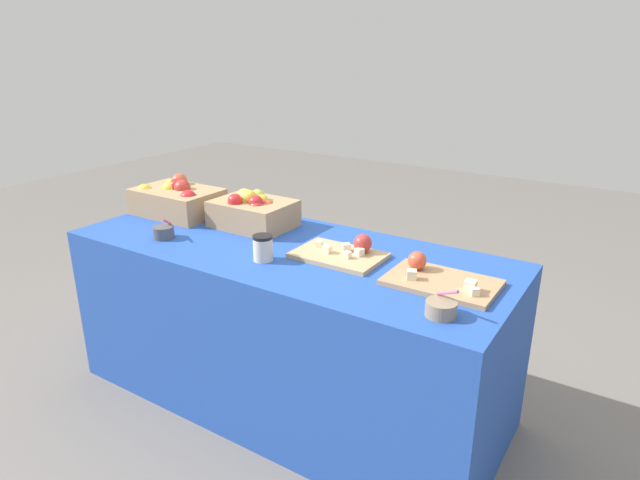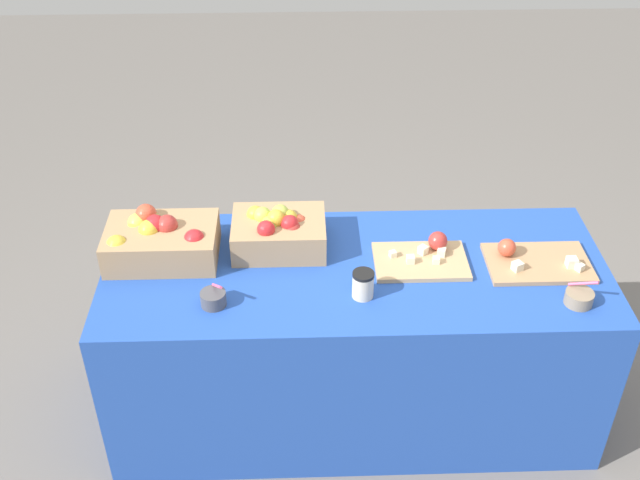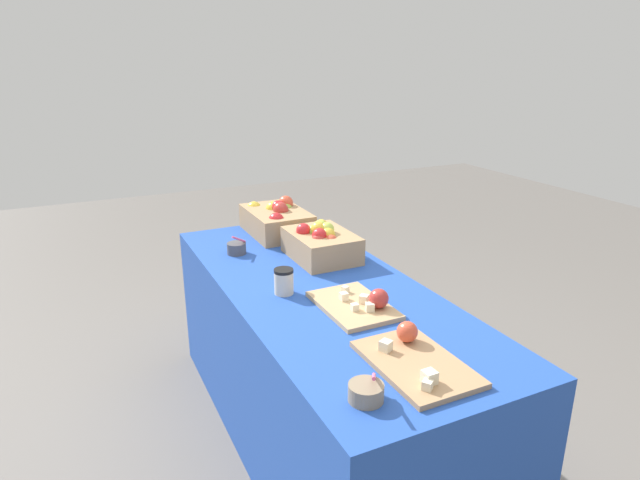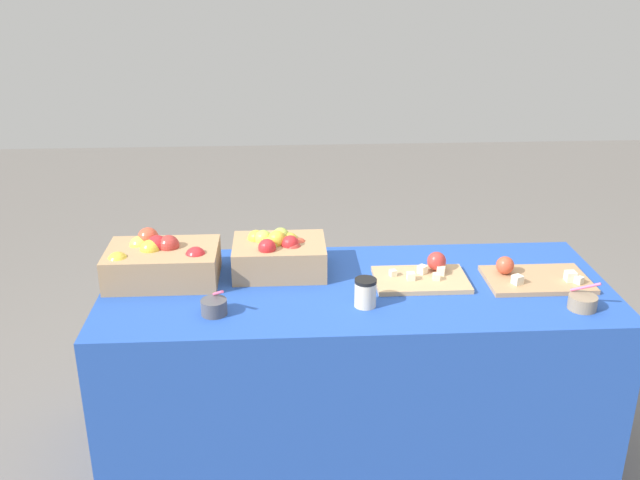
{
  "view_description": "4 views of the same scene",
  "coord_description": "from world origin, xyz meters",
  "px_view_note": "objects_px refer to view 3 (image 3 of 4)",
  "views": [
    {
      "loc": [
        1.28,
        -1.73,
        1.55
      ],
      "look_at": [
        0.16,
        0.01,
        0.8
      ],
      "focal_mm": 30.79,
      "sensor_mm": 36.0,
      "label": 1
    },
    {
      "loc": [
        -0.21,
        -2.27,
        2.5
      ],
      "look_at": [
        -0.14,
        -0.04,
        0.9
      ],
      "focal_mm": 42.99,
      "sensor_mm": 36.0,
      "label": 2
    },
    {
      "loc": [
        1.86,
        -0.9,
        1.64
      ],
      "look_at": [
        -0.13,
        0.06,
        0.89
      ],
      "focal_mm": 30.5,
      "sensor_mm": 36.0,
      "label": 3
    },
    {
      "loc": [
        -0.28,
        -2.4,
        1.9
      ],
      "look_at": [
        -0.14,
        -0.01,
        0.93
      ],
      "focal_mm": 39.94,
      "sensor_mm": 36.0,
      "label": 4
    }
  ],
  "objects_px": {
    "cutting_board_back": "(358,304)",
    "coffee_cup": "(284,281)",
    "apple_crate_middle": "(321,243)",
    "sample_bowl_mid": "(237,248)",
    "sample_bowl_near": "(366,392)",
    "cutting_board_front": "(414,359)",
    "apple_crate_left": "(277,219)"
  },
  "relations": [
    {
      "from": "apple_crate_left",
      "to": "cutting_board_front",
      "type": "distance_m",
      "value": 1.42
    },
    {
      "from": "apple_crate_left",
      "to": "coffee_cup",
      "type": "bearing_deg",
      "value": -19.3
    },
    {
      "from": "apple_crate_middle",
      "to": "coffee_cup",
      "type": "relative_size",
      "value": 3.45
    },
    {
      "from": "sample_bowl_near",
      "to": "sample_bowl_mid",
      "type": "xyz_separation_m",
      "value": [
        -1.29,
        0.04,
        0.0
      ]
    },
    {
      "from": "cutting_board_front",
      "to": "cutting_board_back",
      "type": "xyz_separation_m",
      "value": [
        -0.41,
        0.04,
        0.0
      ]
    },
    {
      "from": "apple_crate_left",
      "to": "apple_crate_middle",
      "type": "height_order",
      "value": "apple_crate_left"
    },
    {
      "from": "cutting_board_back",
      "to": "sample_bowl_mid",
      "type": "height_order",
      "value": "sample_bowl_mid"
    },
    {
      "from": "apple_crate_left",
      "to": "sample_bowl_near",
      "type": "bearing_deg",
      "value": -12.28
    },
    {
      "from": "cutting_board_front",
      "to": "coffee_cup",
      "type": "relative_size",
      "value": 3.74
    },
    {
      "from": "apple_crate_middle",
      "to": "sample_bowl_near",
      "type": "height_order",
      "value": "apple_crate_middle"
    },
    {
      "from": "apple_crate_left",
      "to": "apple_crate_middle",
      "type": "xyz_separation_m",
      "value": [
        0.45,
        0.05,
        -0.0
      ]
    },
    {
      "from": "cutting_board_back",
      "to": "sample_bowl_mid",
      "type": "distance_m",
      "value": 0.81
    },
    {
      "from": "cutting_board_back",
      "to": "coffee_cup",
      "type": "bearing_deg",
      "value": -141.37
    },
    {
      "from": "apple_crate_middle",
      "to": "sample_bowl_near",
      "type": "relative_size",
      "value": 3.39
    },
    {
      "from": "sample_bowl_near",
      "to": "apple_crate_middle",
      "type": "bearing_deg",
      "value": 160.52
    },
    {
      "from": "coffee_cup",
      "to": "sample_bowl_mid",
      "type": "bearing_deg",
      "value": -176.73
    },
    {
      "from": "apple_crate_middle",
      "to": "cutting_board_back",
      "type": "bearing_deg",
      "value": -11.35
    },
    {
      "from": "cutting_board_front",
      "to": "coffee_cup",
      "type": "height_order",
      "value": "coffee_cup"
    },
    {
      "from": "cutting_board_front",
      "to": "sample_bowl_near",
      "type": "height_order",
      "value": "sample_bowl_near"
    },
    {
      "from": "sample_bowl_mid",
      "to": "coffee_cup",
      "type": "bearing_deg",
      "value": 3.27
    },
    {
      "from": "apple_crate_middle",
      "to": "cutting_board_front",
      "type": "bearing_deg",
      "value": -8.61
    },
    {
      "from": "cutting_board_front",
      "to": "apple_crate_left",
      "type": "bearing_deg",
      "value": 175.97
    },
    {
      "from": "cutting_board_front",
      "to": "cutting_board_back",
      "type": "height_order",
      "value": "cutting_board_back"
    },
    {
      "from": "apple_crate_left",
      "to": "sample_bowl_mid",
      "type": "xyz_separation_m",
      "value": [
        0.22,
        -0.29,
        -0.05
      ]
    },
    {
      "from": "cutting_board_back",
      "to": "coffee_cup",
      "type": "relative_size",
      "value": 3.39
    },
    {
      "from": "sample_bowl_near",
      "to": "sample_bowl_mid",
      "type": "distance_m",
      "value": 1.29
    },
    {
      "from": "apple_crate_left",
      "to": "sample_bowl_mid",
      "type": "relative_size",
      "value": 4.09
    },
    {
      "from": "apple_crate_middle",
      "to": "cutting_board_back",
      "type": "distance_m",
      "value": 0.56
    },
    {
      "from": "apple_crate_left",
      "to": "cutting_board_front",
      "type": "height_order",
      "value": "apple_crate_left"
    },
    {
      "from": "apple_crate_left",
      "to": "cutting_board_back",
      "type": "relative_size",
      "value": 1.19
    },
    {
      "from": "apple_crate_middle",
      "to": "coffee_cup",
      "type": "height_order",
      "value": "apple_crate_middle"
    },
    {
      "from": "sample_bowl_near",
      "to": "sample_bowl_mid",
      "type": "height_order",
      "value": "sample_bowl_near"
    }
  ]
}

